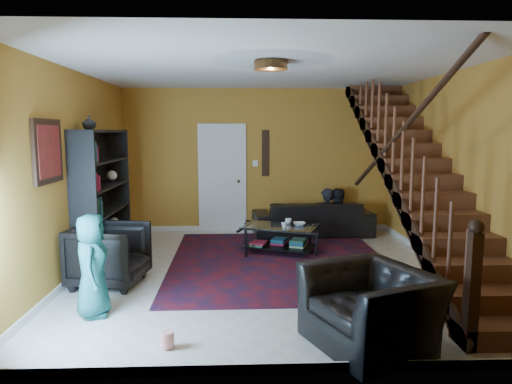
{
  "coord_description": "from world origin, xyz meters",
  "views": [
    {
      "loc": [
        -0.38,
        -6.23,
        1.98
      ],
      "look_at": [
        -0.13,
        0.4,
        1.09
      ],
      "focal_mm": 32.0,
      "sensor_mm": 36.0,
      "label": 1
    }
  ],
  "objects_px": {
    "sofa": "(312,218)",
    "armchair_right": "(370,308)",
    "coffee_table": "(280,237)",
    "bookshelf": "(104,199)",
    "armchair_left": "(110,255)"
  },
  "relations": [
    {
      "from": "sofa",
      "to": "armchair_left",
      "type": "relative_size",
      "value": 2.55
    },
    {
      "from": "bookshelf",
      "to": "armchair_left",
      "type": "relative_size",
      "value": 2.28
    },
    {
      "from": "bookshelf",
      "to": "sofa",
      "type": "xyz_separation_m",
      "value": [
        3.43,
        1.7,
        -0.64
      ]
    },
    {
      "from": "bookshelf",
      "to": "sofa",
      "type": "relative_size",
      "value": 0.89
    },
    {
      "from": "armchair_right",
      "to": "armchair_left",
      "type": "bearing_deg",
      "value": -145.07
    },
    {
      "from": "sofa",
      "to": "armchair_right",
      "type": "relative_size",
      "value": 2.03
    },
    {
      "from": "sofa",
      "to": "coffee_table",
      "type": "height_order",
      "value": "sofa"
    },
    {
      "from": "armchair_right",
      "to": "sofa",
      "type": "bearing_deg",
      "value": 154.54
    },
    {
      "from": "armchair_right",
      "to": "coffee_table",
      "type": "xyz_separation_m",
      "value": [
        -0.55,
        3.27,
        -0.1
      ]
    },
    {
      "from": "armchair_right",
      "to": "coffee_table",
      "type": "relative_size",
      "value": 0.82
    },
    {
      "from": "bookshelf",
      "to": "sofa",
      "type": "height_order",
      "value": "bookshelf"
    },
    {
      "from": "sofa",
      "to": "armchair_left",
      "type": "height_order",
      "value": "armchair_left"
    },
    {
      "from": "armchair_left",
      "to": "bookshelf",
      "type": "bearing_deg",
      "value": 27.0
    },
    {
      "from": "sofa",
      "to": "armchair_right",
      "type": "distance_m",
      "value": 4.55
    },
    {
      "from": "armchair_right",
      "to": "coffee_table",
      "type": "height_order",
      "value": "armchair_right"
    }
  ]
}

